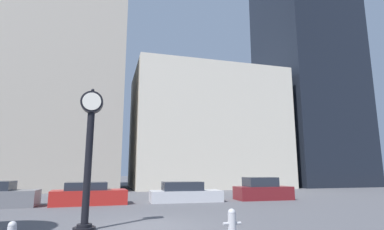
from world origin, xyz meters
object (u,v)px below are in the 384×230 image
at_px(fire_hydrant_far, 232,221).
at_px(car_silver, 185,193).
at_px(street_clock, 89,149).
at_px(car_maroon, 262,190).
at_px(car_red, 89,195).

bearing_deg(fire_hydrant_far, car_silver, 83.89).
distance_m(street_clock, car_maroon, 13.88).
height_order(car_red, car_maroon, car_maroon).
bearing_deg(car_red, street_clock, -90.88).
bearing_deg(fire_hydrant_far, car_red, 115.47).
relative_size(street_clock, fire_hydrant_far, 6.15).
distance_m(street_clock, fire_hydrant_far, 5.43).
height_order(street_clock, fire_hydrant_far, street_clock).
xyz_separation_m(car_red, fire_hydrant_far, (4.81, -10.09, -0.15)).
distance_m(street_clock, car_red, 8.43).
bearing_deg(car_maroon, car_silver, 179.37).
relative_size(car_silver, car_maroon, 1.21).
bearing_deg(car_maroon, fire_hydrant_far, -121.44).
xyz_separation_m(street_clock, fire_hydrant_far, (4.50, -1.96, -2.33)).
distance_m(car_red, car_silver, 5.91).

